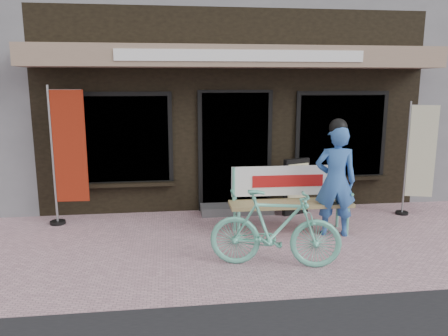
{
  "coord_description": "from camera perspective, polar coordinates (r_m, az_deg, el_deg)",
  "views": [
    {
      "loc": [
        -1.2,
        -5.78,
        2.36
      ],
      "look_at": [
        -0.37,
        0.7,
        1.05
      ],
      "focal_mm": 35.0,
      "sensor_mm": 36.0,
      "label": 1
    }
  ],
  "objects": [
    {
      "name": "person",
      "position": [
        6.86,
        14.37,
        -1.39
      ],
      "size": [
        0.69,
        0.53,
        1.81
      ],
      "rotation": [
        0.0,
        0.0,
        -0.21
      ],
      "color": "#3262AF",
      "rests_on": "ground"
    },
    {
      "name": "menu_stand",
      "position": [
        7.87,
        9.4,
        -2.33
      ],
      "size": [
        0.51,
        0.27,
        1.01
      ],
      "rotation": [
        0.0,
        0.0,
        0.36
      ],
      "color": "black",
      "rests_on": "ground"
    },
    {
      "name": "bench",
      "position": [
        6.95,
        8.52,
        -3.4
      ],
      "size": [
        1.92,
        0.53,
        1.03
      ],
      "rotation": [
        0.0,
        0.0,
        -0.02
      ],
      "color": "#61BEA2",
      "rests_on": "ground"
    },
    {
      "name": "nobori_cream",
      "position": [
        8.35,
        24.09,
        1.26
      ],
      "size": [
        0.6,
        0.28,
        2.02
      ],
      "rotation": [
        0.0,
        0.0,
        -0.29
      ],
      "color": "gray",
      "rests_on": "ground"
    },
    {
      "name": "ground",
      "position": [
        6.35,
        4.18,
        -10.49
      ],
      "size": [
        70.0,
        70.0,
        0.0
      ],
      "primitive_type": "plane",
      "color": "#C3959F",
      "rests_on": "ground"
    },
    {
      "name": "nobori_red",
      "position": [
        7.55,
        -19.8,
        1.72
      ],
      "size": [
        0.67,
        0.26,
        2.3
      ],
      "rotation": [
        0.0,
        0.0,
        -0.05
      ],
      "color": "gray",
      "rests_on": "ground"
    },
    {
      "name": "storefront",
      "position": [
        10.82,
        -0.99,
        14.68
      ],
      "size": [
        7.0,
        6.77,
        6.0
      ],
      "color": "black",
      "rests_on": "ground"
    },
    {
      "name": "bicycle",
      "position": [
        5.65,
        6.72,
        -7.9
      ],
      "size": [
        1.74,
        0.86,
        1.01
      ],
      "primitive_type": "imported",
      "rotation": [
        0.0,
        0.0,
        1.33
      ],
      "color": "#61BEA2",
      "rests_on": "ground"
    }
  ]
}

